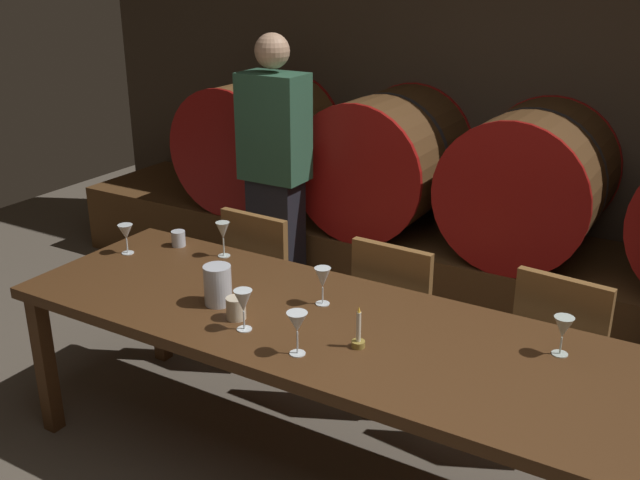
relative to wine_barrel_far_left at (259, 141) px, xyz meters
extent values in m
cube|color=#473A2D|center=(1.92, 0.55, 0.52)|extent=(7.13, 0.24, 2.85)
cube|color=brown|center=(1.92, 0.00, -0.66)|extent=(6.42, 0.90, 0.48)
cylinder|color=brown|center=(0.00, 0.00, 0.00)|extent=(0.84, 0.82, 0.84)
cylinder|color=#9E1411|center=(0.00, -0.42, 0.00)|extent=(0.85, 0.03, 0.85)
cylinder|color=#9E1411|center=(0.00, 0.42, 0.00)|extent=(0.85, 0.03, 0.85)
cylinder|color=#2D2D33|center=(0.00, 0.00, 0.00)|extent=(0.85, 0.04, 0.85)
cylinder|color=#513319|center=(0.98, 0.00, 0.00)|extent=(0.84, 0.82, 0.84)
cylinder|color=#9E1411|center=(0.98, -0.42, 0.00)|extent=(0.85, 0.03, 0.85)
cylinder|color=#9E1411|center=(0.98, 0.42, 0.00)|extent=(0.85, 0.03, 0.85)
cylinder|color=#2D2D33|center=(0.98, 0.00, 0.00)|extent=(0.85, 0.04, 0.85)
cylinder|color=#513319|center=(1.90, 0.00, 0.00)|extent=(0.84, 0.82, 0.84)
cylinder|color=#9E1411|center=(1.90, -0.42, 0.00)|extent=(0.85, 0.03, 0.85)
cylinder|color=#9E1411|center=(1.90, 0.42, 0.00)|extent=(0.85, 0.03, 0.85)
cylinder|color=#2D2D33|center=(1.90, 0.00, 0.00)|extent=(0.85, 0.04, 0.85)
cube|color=#4C2D16|center=(1.63, -1.81, -0.19)|extent=(2.77, 0.89, 0.05)
cube|color=#4C2D16|center=(0.32, -2.20, -0.56)|extent=(0.07, 0.07, 0.69)
cube|color=#4C2D16|center=(0.32, -1.43, -0.56)|extent=(0.07, 0.07, 0.69)
cube|color=brown|center=(0.84, -1.05, -0.46)|extent=(0.41, 0.41, 0.04)
cube|color=brown|center=(0.83, -1.23, -0.23)|extent=(0.40, 0.05, 0.42)
cube|color=brown|center=(1.01, -0.88, -0.69)|extent=(0.05, 0.05, 0.42)
cube|color=brown|center=(0.67, -0.87, -0.69)|extent=(0.05, 0.05, 0.42)
cube|color=brown|center=(1.00, -1.22, -0.69)|extent=(0.05, 0.05, 0.42)
cube|color=brown|center=(0.66, -1.21, -0.69)|extent=(0.05, 0.05, 0.42)
cube|color=brown|center=(1.63, -1.07, -0.46)|extent=(0.41, 0.41, 0.04)
cube|color=brown|center=(1.63, -1.25, -0.23)|extent=(0.40, 0.05, 0.42)
cube|color=brown|center=(1.81, -0.91, -0.69)|extent=(0.05, 0.05, 0.42)
cube|color=brown|center=(1.47, -0.90, -0.69)|extent=(0.05, 0.05, 0.42)
cube|color=brown|center=(1.80, -1.25, -0.69)|extent=(0.05, 0.05, 0.42)
cube|color=brown|center=(1.46, -1.24, -0.69)|extent=(0.05, 0.05, 0.42)
cube|color=brown|center=(2.41, -1.03, -0.46)|extent=(0.44, 0.44, 0.04)
cube|color=brown|center=(2.39, -1.21, -0.23)|extent=(0.40, 0.08, 0.42)
cube|color=brown|center=(2.60, -0.88, -0.69)|extent=(0.05, 0.05, 0.42)
cube|color=brown|center=(2.26, -0.85, -0.69)|extent=(0.05, 0.05, 0.42)
cube|color=brown|center=(2.56, -1.22, -0.69)|extent=(0.05, 0.05, 0.42)
cube|color=brown|center=(2.22, -1.19, -0.69)|extent=(0.05, 0.05, 0.42)
cube|color=black|center=(0.57, -0.64, -0.46)|extent=(0.30, 0.20, 0.88)
cube|color=#336047|center=(0.57, -0.64, 0.29)|extent=(0.38, 0.24, 0.62)
sphere|color=#D8A884|center=(0.57, -0.64, 0.71)|extent=(0.20, 0.20, 0.20)
cylinder|color=olive|center=(1.81, -1.93, -0.15)|extent=(0.05, 0.05, 0.02)
cylinder|color=#EDE5CC|center=(1.81, -1.93, -0.08)|extent=(0.02, 0.02, 0.12)
cone|color=yellow|center=(1.81, -1.93, 0.00)|extent=(0.01, 0.01, 0.02)
cylinder|color=silver|center=(1.14, -1.91, -0.08)|extent=(0.12, 0.12, 0.17)
cylinder|color=white|center=(0.40, -1.69, -0.16)|extent=(0.06, 0.06, 0.00)
cylinder|color=white|center=(0.40, -1.69, -0.12)|extent=(0.01, 0.01, 0.07)
cone|color=white|center=(0.40, -1.69, -0.05)|extent=(0.07, 0.07, 0.07)
cylinder|color=silver|center=(0.83, -1.48, -0.16)|extent=(0.06, 0.06, 0.00)
cylinder|color=silver|center=(0.83, -1.48, -0.11)|extent=(0.01, 0.01, 0.09)
cone|color=silver|center=(0.83, -1.48, -0.03)|extent=(0.07, 0.07, 0.08)
cylinder|color=white|center=(1.37, -2.04, -0.16)|extent=(0.06, 0.06, 0.00)
cylinder|color=white|center=(1.37, -2.04, -0.12)|extent=(0.01, 0.01, 0.08)
cone|color=white|center=(1.37, -2.04, -0.04)|extent=(0.07, 0.07, 0.09)
cylinder|color=white|center=(1.51, -1.69, -0.16)|extent=(0.06, 0.06, 0.00)
cylinder|color=white|center=(1.51, -1.69, -0.12)|extent=(0.01, 0.01, 0.07)
cone|color=white|center=(1.51, -1.69, -0.04)|extent=(0.07, 0.07, 0.09)
cylinder|color=white|center=(1.65, -2.09, -0.16)|extent=(0.06, 0.06, 0.00)
cylinder|color=white|center=(1.65, -2.09, -0.11)|extent=(0.01, 0.01, 0.09)
cone|color=white|center=(1.65, -2.09, -0.03)|extent=(0.08, 0.08, 0.08)
cylinder|color=silver|center=(2.48, -1.60, -0.16)|extent=(0.06, 0.06, 0.00)
cylinder|color=silver|center=(2.48, -1.60, -0.12)|extent=(0.01, 0.01, 0.07)
cone|color=silver|center=(2.48, -1.60, -0.05)|extent=(0.07, 0.07, 0.08)
cylinder|color=silver|center=(0.55, -1.49, -0.12)|extent=(0.07, 0.07, 0.08)
cylinder|color=beige|center=(1.28, -1.98, -0.12)|extent=(0.08, 0.08, 0.09)
camera|label=1|loc=(2.93, -4.08, 1.21)|focal=41.16mm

